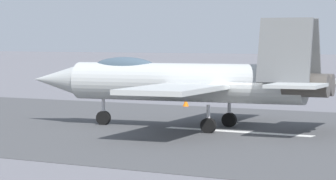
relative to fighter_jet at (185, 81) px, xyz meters
The scene contains 4 objects.
ground_plane 4.09m from the fighter_jet, behind, with size 400.00×400.00×0.00m, color slate.
runway_strip 4.10m from the fighter_jet, behind, with size 240.00×26.00×0.02m.
fighter_jet is the anchor object (origin of this frame).
marker_cone_mid 14.34m from the fighter_jet, 60.74° to the right, with size 0.44×0.44×0.55m, color orange.
Camera 1 is at (-18.16, 37.82, 4.64)m, focal length 90.62 mm.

